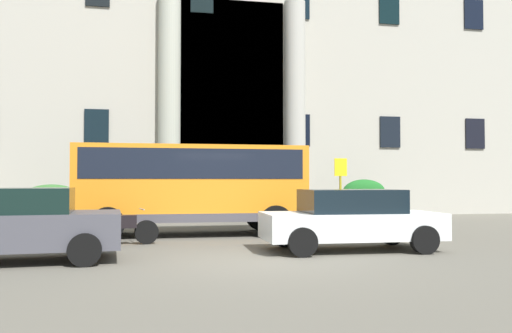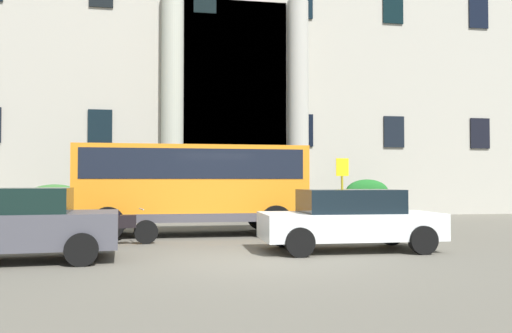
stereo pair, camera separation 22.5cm
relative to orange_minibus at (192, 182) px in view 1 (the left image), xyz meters
The scene contains 10 objects.
ground_plane 5.81m from the orange_minibus, 80.20° to the right, with size 80.00×64.00×0.12m, color #5C584E.
office_building_facade 14.04m from the orange_minibus, 85.44° to the left, with size 33.18×9.73×17.70m.
orange_minibus is the anchor object (origin of this frame).
bus_stop_sign 5.32m from the orange_minibus, 15.40° to the left, with size 0.44×0.08×2.36m.
hedge_planter_east 7.06m from the orange_minibus, 133.61° to the left, with size 2.19×0.76×1.47m.
hedge_planter_west 5.24m from the orange_minibus, 83.03° to the left, with size 1.79×0.97×1.32m.
hedge_planter_far_east 9.09m from the orange_minibus, 34.12° to the left, with size 1.92×0.82×1.66m.
parked_compact_extra 5.43m from the orange_minibus, 51.75° to the right, with size 4.04×1.99×1.39m.
parked_hatchback_near 6.06m from the orange_minibus, 129.20° to the right, with size 4.18×2.25×1.44m.
motorcycle_far_end 3.23m from the orange_minibus, 132.14° to the right, with size 2.05×0.68×0.89m.
Camera 1 is at (-2.07, -10.18, 1.57)m, focal length 37.19 mm.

